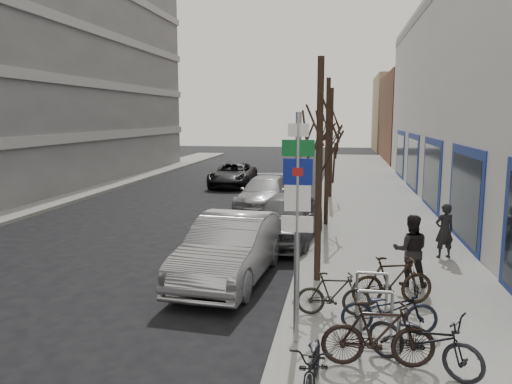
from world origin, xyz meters
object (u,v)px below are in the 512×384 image
at_px(bike_near_left, 314,361).
at_px(parked_car_front, 231,248).
at_px(pedestrian_near, 444,231).
at_px(parked_car_mid, 287,218).
at_px(tree_mid, 328,117).
at_px(tree_far, 332,117).
at_px(bike_far_inner, 392,280).
at_px(lane_car, 233,175).
at_px(bike_rack, 375,307).
at_px(bike_far_curb, 424,335).
at_px(meter_mid, 311,211).
at_px(bike_near_right, 378,334).
at_px(pedestrian_far, 411,250).
at_px(highway_sign_pole, 297,215).
at_px(meter_front, 297,254).
at_px(bike_mid_inner, 334,293).
at_px(bike_mid_curb, 389,305).
at_px(tree_near, 320,117).
at_px(meter_back, 319,188).
at_px(parked_car_back, 265,194).

xyz_separation_m(bike_near_left, parked_car_front, (-2.39, 5.22, 0.16)).
bearing_deg(pedestrian_near, parked_car_mid, -39.45).
relative_size(tree_mid, tree_far, 1.00).
distance_m(bike_far_inner, lane_car, 19.83).
bearing_deg(parked_car_front, bike_far_inner, -16.52).
relative_size(tree_mid, bike_far_inner, 3.06).
xyz_separation_m(bike_rack, bike_far_curb, (0.66, -1.25, 0.07)).
relative_size(meter_mid, bike_near_right, 0.70).
xyz_separation_m(tree_far, pedestrian_far, (2.18, -13.02, -3.09)).
distance_m(highway_sign_pole, meter_front, 3.39).
bearing_deg(tree_far, bike_near_right, -86.12).
xyz_separation_m(highway_sign_pole, lane_car, (-5.63, 20.46, -1.76)).
relative_size(highway_sign_pole, bike_mid_inner, 2.77).
bearing_deg(bike_mid_curb, tree_near, 22.16).
xyz_separation_m(bike_mid_inner, bike_far_curb, (1.43, -1.97, 0.12)).
bearing_deg(meter_front, parked_car_front, 161.81).
distance_m(tree_far, meter_front, 13.88).
distance_m(bike_near_right, parked_car_front, 5.41).
height_order(meter_mid, pedestrian_near, pedestrian_near).
xyz_separation_m(tree_far, bike_near_left, (0.20, -18.15, -3.44)).
xyz_separation_m(parked_car_mid, lane_car, (-4.63, 12.80, -0.12)).
height_order(bike_far_curb, lane_car, lane_car).
bearing_deg(bike_near_right, meter_mid, 5.60).
relative_size(tree_near, meter_mid, 4.33).
distance_m(bike_rack, meter_mid, 8.07).
xyz_separation_m(tree_mid, bike_near_left, (0.20, -11.65, -3.44)).
height_order(bike_mid_curb, bike_mid_inner, bike_mid_curb).
relative_size(tree_far, pedestrian_near, 3.52).
bearing_deg(meter_back, bike_near_right, -83.71).
relative_size(lane_car, pedestrian_near, 3.24).
xyz_separation_m(meter_mid, lane_car, (-5.38, 11.95, -0.21)).
height_order(bike_near_left, parked_car_mid, parked_car_mid).
bearing_deg(bike_mid_inner, highway_sign_pole, 149.07).
bearing_deg(pedestrian_far, meter_back, -74.93).
distance_m(tree_near, lane_car, 18.24).
distance_m(bike_mid_inner, parked_car_back, 12.41).
distance_m(meter_mid, parked_car_mid, 1.14).
bearing_deg(parked_car_back, bike_rack, -69.44).
bearing_deg(parked_car_mid, bike_mid_curb, -63.61).
xyz_separation_m(tree_mid, bike_near_right, (1.17, -10.67, -3.40)).
distance_m(meter_mid, bike_mid_inner, 7.24).
bearing_deg(meter_back, parked_car_mid, -96.74).
height_order(tree_mid, bike_near_right, tree_mid).
height_order(highway_sign_pole, bike_far_inner, highway_sign_pole).
xyz_separation_m(meter_mid, bike_near_right, (1.62, -9.17, -0.21)).
height_order(tree_mid, meter_back, tree_mid).
distance_m(highway_sign_pole, bike_near_left, 2.47).
distance_m(tree_far, parked_car_back, 5.43).
distance_m(tree_near, tree_far, 13.00).
bearing_deg(meter_mid, lane_car, 114.25).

